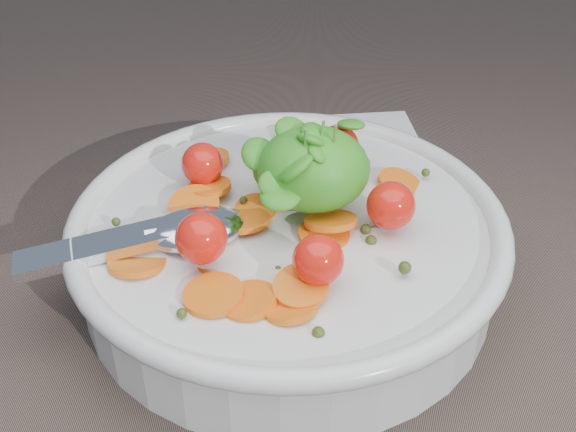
{
  "coord_description": "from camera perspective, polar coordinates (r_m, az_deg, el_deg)",
  "views": [
    {
      "loc": [
        0.02,
        -0.42,
        0.35
      ],
      "look_at": [
        0.01,
        -0.01,
        0.06
      ],
      "focal_mm": 45.0,
      "sensor_mm": 36.0,
      "label": 1
    }
  ],
  "objects": [
    {
      "name": "napkin",
      "position": [
        0.68,
        3.33,
        4.6
      ],
      "size": [
        0.2,
        0.18,
        0.01
      ],
      "primitive_type": "cube",
      "rotation": [
        0.0,
        0.0,
        0.14
      ],
      "color": "white",
      "rests_on": "ground"
    },
    {
      "name": "ground",
      "position": [
        0.55,
        -0.89,
        -4.77
      ],
      "size": [
        6.0,
        6.0,
        0.0
      ],
      "primitive_type": "plane",
      "color": "brown",
      "rests_on": "ground"
    },
    {
      "name": "bowl",
      "position": [
        0.52,
        -0.02,
        -2.17
      ],
      "size": [
        0.33,
        0.31,
        0.13
      ],
      "color": "silver",
      "rests_on": "ground"
    }
  ]
}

